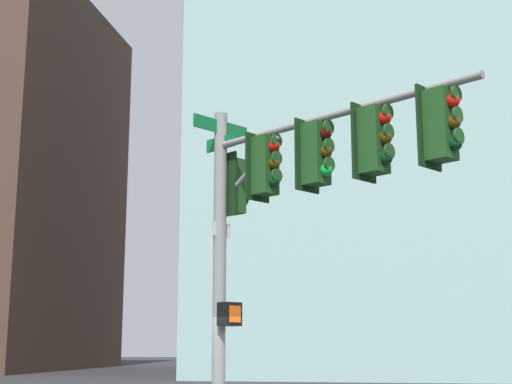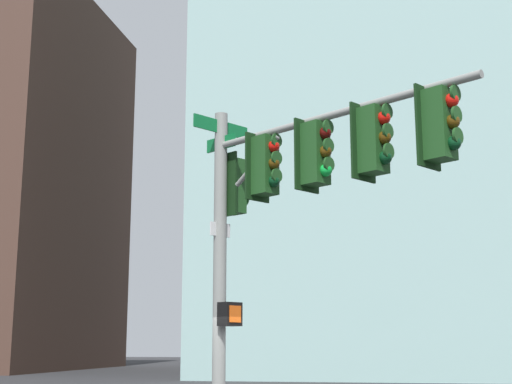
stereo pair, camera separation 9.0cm
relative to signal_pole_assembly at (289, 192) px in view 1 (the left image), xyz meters
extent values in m
cylinder|color=gray|center=(0.88, 1.35, -1.39)|extent=(0.23, 0.23, 6.16)
cylinder|color=gray|center=(-0.58, -0.77, 1.08)|extent=(3.02, 4.31, 0.12)
cylinder|color=gray|center=(0.35, 0.59, 0.63)|extent=(0.66, 0.90, 0.75)
cube|color=#0F6B33|center=(0.88, 1.35, 1.44)|extent=(1.08, 0.76, 0.24)
cube|color=#0F6B33|center=(0.88, 1.35, 1.14)|extent=(0.45, 0.63, 0.24)
cube|color=white|center=(0.88, 1.35, -0.45)|extent=(0.39, 0.28, 0.24)
cube|color=#1E4C1E|center=(0.25, 0.43, 0.52)|extent=(0.47, 0.47, 1.00)
cube|color=black|center=(0.35, 0.59, 0.52)|extent=(0.47, 0.34, 1.16)
sphere|color=red|center=(0.13, 0.26, 0.82)|extent=(0.20, 0.20, 0.20)
cylinder|color=#1E4C1E|center=(0.09, 0.21, 0.91)|extent=(0.21, 0.16, 0.23)
sphere|color=#4C330A|center=(0.13, 0.26, 0.52)|extent=(0.20, 0.20, 0.20)
cylinder|color=#1E4C1E|center=(0.09, 0.21, 0.61)|extent=(0.21, 0.16, 0.23)
sphere|color=#0A3819|center=(0.13, 0.26, 0.22)|extent=(0.20, 0.20, 0.20)
cylinder|color=#1E4C1E|center=(0.09, 0.21, 0.31)|extent=(0.21, 0.16, 0.23)
cube|color=#1E4C1E|center=(-0.39, -0.49, 0.52)|extent=(0.47, 0.47, 1.00)
cube|color=black|center=(-0.28, -0.33, 0.52)|extent=(0.47, 0.34, 1.16)
sphere|color=#470A07|center=(-0.51, -0.66, 0.82)|extent=(0.20, 0.20, 0.20)
cylinder|color=#1E4C1E|center=(-0.54, -0.71, 0.91)|extent=(0.21, 0.16, 0.23)
sphere|color=#4C330A|center=(-0.51, -0.66, 0.52)|extent=(0.20, 0.20, 0.20)
cylinder|color=#1E4C1E|center=(-0.54, -0.71, 0.61)|extent=(0.21, 0.16, 0.23)
sphere|color=green|center=(-0.51, -0.66, 0.22)|extent=(0.20, 0.20, 0.20)
cylinder|color=#1E4C1E|center=(-0.54, -0.71, 0.31)|extent=(0.21, 0.16, 0.23)
cube|color=#1E4C1E|center=(-1.03, -1.41, 0.52)|extent=(0.47, 0.47, 1.00)
cube|color=black|center=(-0.92, -1.26, 0.52)|extent=(0.47, 0.34, 1.16)
sphere|color=red|center=(-1.14, -1.58, 0.82)|extent=(0.20, 0.20, 0.20)
cylinder|color=#1E4C1E|center=(-1.18, -1.63, 0.91)|extent=(0.21, 0.16, 0.23)
sphere|color=#4C330A|center=(-1.14, -1.58, 0.52)|extent=(0.20, 0.20, 0.20)
cylinder|color=#1E4C1E|center=(-1.18, -1.63, 0.61)|extent=(0.21, 0.16, 0.23)
sphere|color=#0A3819|center=(-1.14, -1.58, 0.22)|extent=(0.20, 0.20, 0.20)
cylinder|color=#1E4C1E|center=(-1.18, -1.63, 0.31)|extent=(0.21, 0.16, 0.23)
cube|color=#1E4C1E|center=(-1.66, -2.33, 0.52)|extent=(0.47, 0.47, 1.00)
cube|color=black|center=(-1.55, -2.18, 0.52)|extent=(0.47, 0.34, 1.16)
sphere|color=red|center=(-1.78, -2.50, 0.82)|extent=(0.20, 0.20, 0.20)
cylinder|color=#1E4C1E|center=(-1.81, -2.56, 0.91)|extent=(0.21, 0.16, 0.23)
sphere|color=#4C330A|center=(-1.78, -2.50, 0.52)|extent=(0.20, 0.20, 0.20)
cylinder|color=#1E4C1E|center=(-1.81, -2.56, 0.61)|extent=(0.21, 0.16, 0.23)
sphere|color=#0A3819|center=(-1.78, -2.50, 0.22)|extent=(0.20, 0.20, 0.20)
cylinder|color=#1E4C1E|center=(-1.81, -2.56, 0.31)|extent=(0.21, 0.16, 0.23)
cube|color=#1E4C1E|center=(1.14, 1.17, 0.38)|extent=(0.47, 0.47, 1.00)
cube|color=black|center=(0.98, 1.28, 0.38)|extent=(0.34, 0.47, 1.16)
sphere|color=#470A07|center=(1.31, 1.06, 0.68)|extent=(0.20, 0.20, 0.20)
cylinder|color=#1E4C1E|center=(1.36, 1.02, 0.77)|extent=(0.16, 0.21, 0.23)
sphere|color=#4C330A|center=(1.31, 1.06, 0.38)|extent=(0.20, 0.20, 0.20)
cylinder|color=#1E4C1E|center=(1.36, 1.02, 0.47)|extent=(0.16, 0.21, 0.23)
sphere|color=green|center=(1.31, 1.06, 0.08)|extent=(0.20, 0.20, 0.20)
cylinder|color=#1E4C1E|center=(1.36, 1.02, 0.17)|extent=(0.16, 0.21, 0.23)
cube|color=black|center=(0.73, 1.13, -1.93)|extent=(0.44, 0.41, 0.40)
cube|color=#EA5914|center=(0.65, 1.02, -1.93)|extent=(0.22, 0.16, 0.28)
cube|color=brown|center=(45.53, -1.86, 20.06)|extent=(25.35, 21.21, 49.07)
camera|label=1|loc=(-11.74, -1.59, -2.42)|focal=52.06mm
camera|label=2|loc=(-11.72, -1.68, -2.42)|focal=52.06mm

